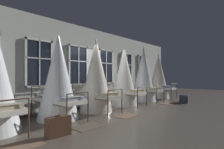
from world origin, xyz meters
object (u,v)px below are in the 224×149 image
object	(u,v)px
travel_trunk	(184,99)
cot_third	(96,75)
cot_fifth	(144,74)
suitcase_dark	(58,126)
cot_second	(58,77)
cot_fourth	(124,77)
cot_sixth	(158,76)

from	to	relation	value
travel_trunk	cot_third	bearing A→B (deg)	157.70
cot_fifth	suitcase_dark	bearing A→B (deg)	103.65
cot_second	travel_trunk	xyz separation A→B (m)	(6.02, -1.81, -1.11)
cot_third	cot_fifth	xyz separation A→B (m)	(3.50, -0.01, 0.06)
cot_second	cot_fourth	xyz separation A→B (m)	(3.46, -0.00, -0.01)
cot_fourth	suitcase_dark	bearing A→B (deg)	107.58
cot_second	suitcase_dark	distance (m)	2.01
cot_third	suitcase_dark	size ratio (longest dim) A/B	4.79
cot_second	travel_trunk	bearing A→B (deg)	-106.50
cot_fourth	cot_sixth	distance (m)	3.44
cot_third	cot_sixth	distance (m)	5.25
cot_fourth	cot_fifth	bearing A→B (deg)	-90.90
cot_fourth	cot_sixth	xyz separation A→B (m)	(3.44, -0.01, 0.00)
cot_second	cot_fourth	world-z (taller)	cot_second
cot_fourth	cot_fifth	world-z (taller)	cot_fifth
cot_second	cot_fourth	distance (m)	3.46
suitcase_dark	travel_trunk	bearing A→B (deg)	2.13
cot_second	cot_fifth	size ratio (longest dim) A/B	0.93
cot_third	travel_trunk	size ratio (longest dim) A/B	4.31
cot_fifth	travel_trunk	size ratio (longest dim) A/B	4.49
cot_second	cot_fourth	bearing A→B (deg)	-89.82
suitcase_dark	cot_fifth	bearing A→B (deg)	18.16
cot_third	cot_fifth	size ratio (longest dim) A/B	0.96
travel_trunk	cot_fourth	bearing A→B (deg)	144.85
cot_second	cot_third	xyz separation A→B (m)	(1.65, -0.01, 0.05)
cot_fifth	travel_trunk	bearing A→B (deg)	-153.05
suitcase_dark	travel_trunk	size ratio (longest dim) A/B	0.90
cot_sixth	cot_fifth	bearing A→B (deg)	90.56
suitcase_dark	travel_trunk	distance (m)	6.99
cot_third	cot_sixth	world-z (taller)	cot_third
cot_second	travel_trunk	size ratio (longest dim) A/B	4.17
cot_third	cot_fifth	world-z (taller)	cot_fifth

